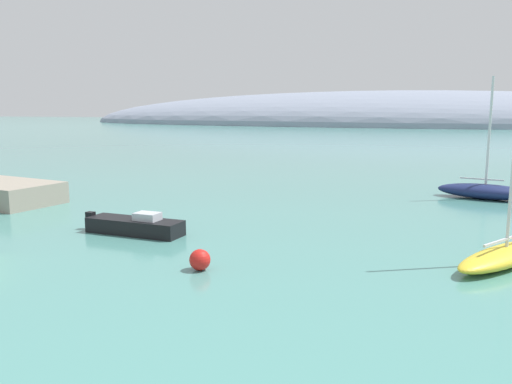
{
  "coord_description": "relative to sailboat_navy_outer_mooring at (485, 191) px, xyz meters",
  "views": [
    {
      "loc": [
        7.09,
        -1.32,
        6.65
      ],
      "look_at": [
        -3.69,
        28.49,
        1.48
      ],
      "focal_mm": 36.47,
      "sensor_mm": 36.0,
      "label": 1
    }
  ],
  "objects": [
    {
      "name": "sailboat_yellow_end_of_line",
      "position": [
        -0.29,
        -17.23,
        -0.15
      ],
      "size": [
        5.17,
        6.95,
        9.49
      ],
      "rotation": [
        0.0,
        0.0,
        1.02
      ],
      "color": "yellow",
      "rests_on": "water"
    },
    {
      "name": "mooring_buoy_red",
      "position": [
        -12.25,
        -22.44,
        -0.17
      ],
      "size": [
        0.88,
        0.88,
        0.88
      ],
      "primitive_type": "sphere",
      "color": "red",
      "rests_on": "water"
    },
    {
      "name": "motorboat_black_alongside_breakwater",
      "position": [
        -18.25,
        -17.96,
        -0.17
      ],
      "size": [
        5.83,
        1.77,
        1.2
      ],
      "rotation": [
        0.0,
        0.0,
        6.24
      ],
      "color": "black",
      "rests_on": "water"
    },
    {
      "name": "distant_ridge",
      "position": [
        -24.87,
        171.29,
        -0.61
      ],
      "size": [
        264.28,
        81.53,
        26.31
      ],
      "primitive_type": "ellipsoid",
      "color": "gray",
      "rests_on": "ground"
    },
    {
      "name": "sailboat_navy_outer_mooring",
      "position": [
        0.0,
        0.0,
        0.0
      ],
      "size": [
        7.07,
        3.66,
        8.84
      ],
      "rotation": [
        0.0,
        0.0,
        6.07
      ],
      "color": "navy",
      "rests_on": "water"
    }
  ]
}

